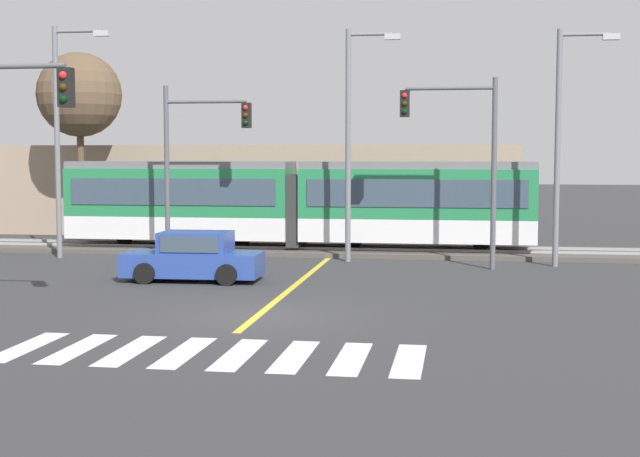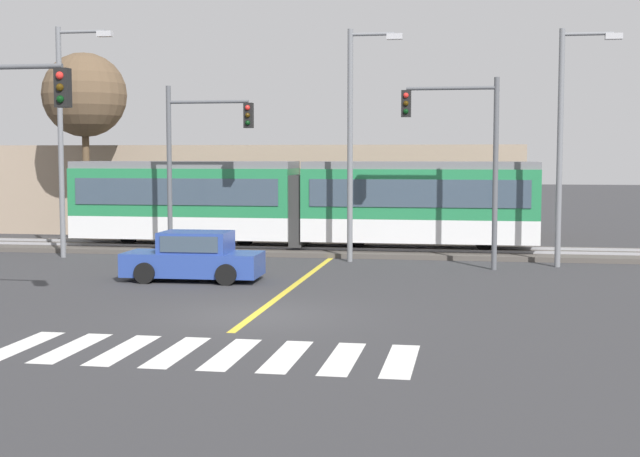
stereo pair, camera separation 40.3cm
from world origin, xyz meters
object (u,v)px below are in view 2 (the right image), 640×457
Objects in this scene: light_rail_tram at (300,201)px; street_lamp_west at (65,128)px; sedan_crossing at (194,258)px; street_lamp_east at (566,133)px; street_lamp_centre at (355,131)px; traffic_light_far_right at (465,144)px; traffic_light_far_left at (196,148)px; bare_tree_far_west at (85,96)px.

light_rail_tram is 9.37m from street_lamp_west.
sedan_crossing is 0.52× the size of street_lamp_east.
traffic_light_far_right is at bearing -21.03° from street_lamp_centre.
traffic_light_far_right is 0.77× the size of street_lamp_centre.
traffic_light_far_left is 5.15m from street_lamp_west.
traffic_light_far_left is (-1.48, 5.10, 3.40)m from sedan_crossing.
traffic_light_far_left is at bearing -43.37° from bare_tree_far_west.
bare_tree_far_west reaches higher than street_lamp_east.
bare_tree_far_west reaches higher than sedan_crossing.
bare_tree_far_west is at bearing 126.29° from sedan_crossing.
street_lamp_west is 1.06× the size of street_lamp_east.
traffic_light_far_left reaches higher than light_rail_tram.
traffic_light_far_right is 9.71m from traffic_light_far_left.
sedan_crossing is 8.14m from street_lamp_centre.
traffic_light_far_left is 0.75× the size of bare_tree_far_west.
light_rail_tram is 8.80m from sedan_crossing.
bare_tree_far_west is (-20.48, 6.81, 1.91)m from street_lamp_east.
bare_tree_far_west is (-10.61, 3.58, 4.49)m from light_rail_tram.
sedan_crossing is at bearing -101.43° from light_rail_tram.
sedan_crossing is 0.50× the size of bare_tree_far_west.
bare_tree_far_west is at bearing 136.63° from traffic_light_far_left.
traffic_light_far_left is at bearing -133.10° from light_rail_tram.
street_lamp_centre is at bearing 177.26° from street_lamp_east.
street_lamp_centre is at bearing -48.38° from light_rail_tram.
traffic_light_far_left is 5.81m from street_lamp_centre.
bare_tree_far_west is at bearing 161.61° from street_lamp_east.
street_lamp_east is (7.31, -0.35, -0.09)m from street_lamp_centre.
traffic_light_far_left is at bearing -174.60° from street_lamp_centre.
street_lamp_centre reaches higher than traffic_light_far_left.
bare_tree_far_west reaches higher than traffic_light_far_right.
sedan_crossing is 0.66× the size of traffic_light_far_right.
street_lamp_west is 10.85m from street_lamp_centre.
street_lamp_west is (-14.75, 1.03, 0.64)m from traffic_light_far_right.
street_lamp_east is at bearing -2.74° from street_lamp_centre.
traffic_light_far_right is at bearing -5.66° from traffic_light_far_left.
traffic_light_far_left is 0.78× the size of street_lamp_east.
street_lamp_centre is (-3.91, 1.50, 0.47)m from traffic_light_far_right.
sedan_crossing is at bearing -155.44° from street_lamp_east.
traffic_light_far_right is at bearing 26.85° from sedan_crossing.
bare_tree_far_west is at bearing 153.87° from street_lamp_centre.
traffic_light_far_left is 13.08m from street_lamp_east.
light_rail_tram is 2.27× the size of street_lamp_east.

